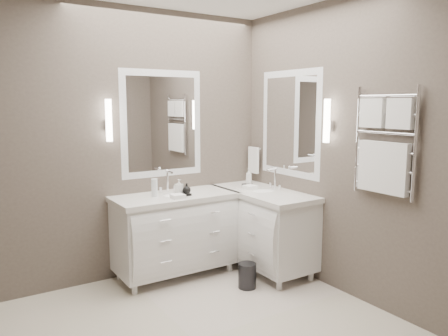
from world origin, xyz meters
TOP-DOWN VIEW (x-y plane):
  - wall_back at (0.00, 1.50)m, footprint 3.20×0.01m
  - wall_front at (0.00, -1.50)m, footprint 3.20×0.01m
  - wall_right at (1.60, 0.00)m, footprint 0.01×3.00m
  - vanity_back at (0.45, 1.23)m, footprint 1.24×0.59m
  - vanity_right at (1.33, 0.90)m, footprint 0.59×1.24m
  - mirror_back at (0.45, 1.49)m, footprint 0.90×0.02m
  - mirror_right at (1.59, 0.80)m, footprint 0.02×0.90m
  - sconce_back at (-0.13, 1.43)m, footprint 0.06×0.06m
  - sconce_right at (1.53, 0.22)m, footprint 0.06×0.06m
  - towel_bar_corner at (1.54, 1.36)m, footprint 0.03×0.22m
  - towel_ladder at (1.55, -0.40)m, footprint 0.06×0.58m
  - waste_bin at (0.89, 0.57)m, footprint 0.22×0.22m
  - amenity_tray_back at (0.50, 1.13)m, footprint 0.15×0.11m
  - amenity_tray_right at (1.33, 1.17)m, footprint 0.16×0.18m
  - water_bottle at (0.24, 1.25)m, footprint 0.08×0.08m
  - soap_bottle_a at (0.47, 1.15)m, footprint 0.08×0.08m
  - soap_bottle_b at (0.53, 1.10)m, footprint 0.11×0.11m
  - soap_bottle_c at (1.33, 1.17)m, footprint 0.09×0.09m

SIDE VIEW (x-z plane):
  - waste_bin at x=0.89m, z-range 0.00..0.24m
  - vanity_back at x=0.45m, z-range 0.00..0.97m
  - vanity_right at x=1.33m, z-range 0.00..0.97m
  - amenity_tray_back at x=0.50m, z-range 0.85..0.87m
  - amenity_tray_right at x=1.33m, z-range 0.85..0.87m
  - soap_bottle_b at x=0.53m, z-range 0.87..0.98m
  - water_bottle at x=0.24m, z-range 0.85..1.03m
  - soap_bottle_a at x=0.47m, z-range 0.87..1.02m
  - soap_bottle_c at x=1.33m, z-range 0.87..1.05m
  - towel_bar_corner at x=1.54m, z-range 0.97..1.27m
  - wall_back at x=0.00m, z-range 0.00..2.70m
  - wall_front at x=0.00m, z-range 0.00..2.70m
  - wall_right at x=1.60m, z-range 0.00..2.70m
  - towel_ladder at x=1.55m, z-range 0.94..1.84m
  - mirror_back at x=0.45m, z-range 1.00..2.10m
  - mirror_right at x=1.59m, z-range 1.00..2.10m
  - sconce_back at x=-0.13m, z-range 1.39..1.79m
  - sconce_right at x=1.53m, z-range 1.39..1.79m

